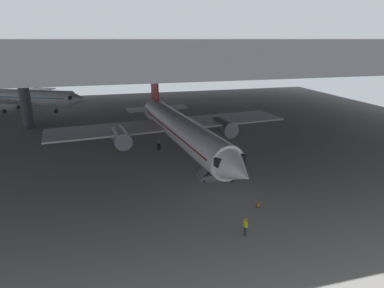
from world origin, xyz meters
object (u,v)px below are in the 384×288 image
traffic_cone_orange (258,204)px  airplane_main (180,128)px  airplane_distant (17,97)px  boarding_stairs (214,172)px  crew_worker_by_stairs (232,175)px  crew_worker_near_nose (245,225)px

traffic_cone_orange → airplane_main: bearing=101.4°
airplane_distant → airplane_main: bearing=-51.7°
boarding_stairs → airplane_main: bearing=99.5°
boarding_stairs → airplane_distant: airplane_distant is taller
boarding_stairs → traffic_cone_orange: size_ratio=7.90×
boarding_stairs → crew_worker_by_stairs: (1.58, -1.64, 0.19)m
airplane_main → airplane_distant: size_ratio=1.21×
boarding_stairs → crew_worker_near_nose: bearing=-96.6°
airplane_main → traffic_cone_orange: 18.79m
airplane_main → crew_worker_near_nose: bearing=-89.1°
airplane_distant → traffic_cone_orange: airplane_distant is taller
airplane_main → airplane_distant: 46.53m
airplane_main → crew_worker_by_stairs: 12.78m
boarding_stairs → airplane_distant: (-30.60, 46.92, 2.55)m
crew_worker_near_nose → airplane_distant: size_ratio=0.05×
boarding_stairs → crew_worker_near_nose: 12.05m
crew_worker_near_nose → traffic_cone_orange: 5.41m
airplane_main → crew_worker_by_stairs: size_ratio=23.44×
crew_worker_by_stairs → traffic_cone_orange: 6.13m
crew_worker_by_stairs → traffic_cone_orange: crew_worker_by_stairs is taller
airplane_distant → boarding_stairs: bearing=-56.9°
crew_worker_by_stairs → airplane_main: bearing=105.4°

